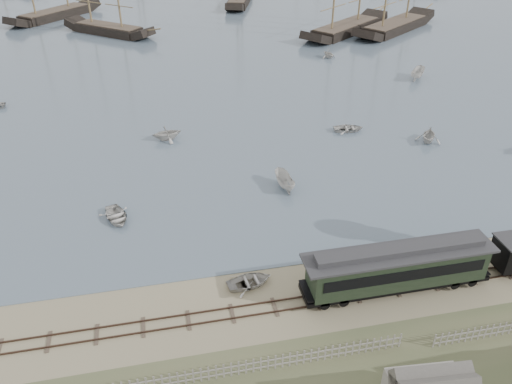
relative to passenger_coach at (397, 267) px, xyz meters
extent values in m
plane|color=tan|center=(-4.86, 2.00, -2.11)|extent=(600.00, 600.00, 0.00)
cube|color=#3B2920|center=(-4.86, -0.50, -2.01)|extent=(120.00, 0.08, 0.12)
cube|color=#3B2920|center=(-4.86, 0.50, -2.01)|extent=(120.00, 0.08, 0.12)
cube|color=#3F3228|center=(-4.86, 0.00, -2.08)|extent=(120.00, 1.80, 0.06)
cube|color=black|center=(8.90, 0.00, -0.27)|extent=(1.73, 2.11, 2.21)
cube|color=black|center=(0.00, 0.00, -1.41)|extent=(13.75, 2.26, 0.34)
cube|color=black|center=(0.00, 0.00, -0.04)|extent=(12.77, 2.46, 2.46)
cube|color=black|center=(0.00, -1.25, 0.21)|extent=(11.79, 0.06, 0.88)
cube|color=black|center=(0.00, 1.25, 0.21)|extent=(11.79, 0.06, 0.88)
cube|color=#313134|center=(0.00, 0.00, 1.24)|extent=(13.75, 2.65, 0.18)
cube|color=#313134|center=(0.00, 0.00, 1.53)|extent=(12.28, 1.18, 0.44)
imported|color=beige|center=(-10.13, 2.57, -1.76)|extent=(2.90, 3.71, 0.70)
imported|color=beige|center=(-19.89, 12.99, -1.68)|extent=(4.23, 3.55, 0.75)
imported|color=beige|center=(-14.65, 27.97, -1.19)|extent=(3.30, 3.67, 1.72)
imported|color=beige|center=(-4.25, 15.12, -1.35)|extent=(3.75, 1.73, 1.40)
imported|color=beige|center=(6.37, 25.90, -1.69)|extent=(2.90, 3.78, 0.73)
imported|color=beige|center=(14.17, 21.38, -1.19)|extent=(4.31, 4.19, 1.73)
imported|color=beige|center=(22.83, 40.95, -1.26)|extent=(4.08, 3.90, 1.59)
imported|color=beige|center=(13.34, 53.46, -1.34)|extent=(3.24, 2.97, 1.44)
camera|label=1|loc=(-15.32, -24.28, 23.18)|focal=35.00mm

